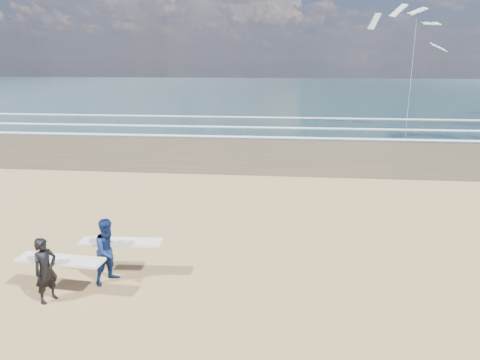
# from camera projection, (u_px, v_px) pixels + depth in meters

# --- Properties ---
(ocean) EXTENTS (220.00, 100.00, 0.02)m
(ocean) POSITION_uv_depth(u_px,v_px,m) (368.00, 91.00, 77.48)
(ocean) COLOR #173033
(ocean) RESTS_ON ground
(foam_breakers) EXTENTS (220.00, 11.70, 0.05)m
(foam_breakers) POSITION_uv_depth(u_px,v_px,m) (465.00, 129.00, 35.48)
(foam_breakers) COLOR white
(foam_breakers) RESTS_ON ground
(surfer_near) EXTENTS (2.23, 1.05, 1.65)m
(surfer_near) POSITION_uv_depth(u_px,v_px,m) (48.00, 268.00, 10.37)
(surfer_near) COLOR black
(surfer_near) RESTS_ON ground
(surfer_far) EXTENTS (2.22, 1.21, 1.76)m
(surfer_far) POSITION_uv_depth(u_px,v_px,m) (110.00, 250.00, 11.26)
(surfer_far) COLOR #0D1E4C
(surfer_far) RESTS_ON ground
(kite_1) EXTENTS (6.57, 4.82, 10.60)m
(kite_1) POSITION_uv_depth(u_px,v_px,m) (413.00, 53.00, 33.26)
(kite_1) COLOR slate
(kite_1) RESTS_ON ground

